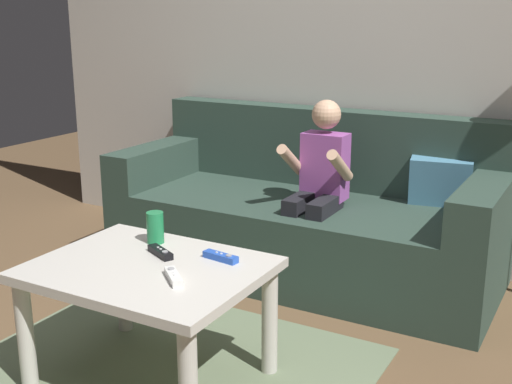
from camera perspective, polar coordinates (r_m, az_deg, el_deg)
The scene contains 9 objects.
wall_back at distance 3.52m, azimuth 10.27°, elevation 14.14°, with size 4.21×0.05×2.50m, color beige.
couch at distance 3.38m, azimuth 4.52°, elevation -2.25°, with size 1.94×0.80×0.82m.
person_seated_on_couch at distance 3.11m, azimuth 5.40°, elevation 0.70°, with size 0.30×0.37×0.92m.
coffee_table at distance 2.37m, azimuth -9.37°, elevation -8.03°, with size 0.80×0.63×0.46m.
area_rug at distance 2.54m, azimuth -8.99°, elevation -15.81°, with size 1.46×1.32×0.01m, color #6B7A5B.
game_remote_black_near_edge at distance 2.42m, azimuth -8.35°, elevation -5.22°, with size 0.14×0.09×0.03m.
game_remote_blue_center at distance 2.35m, azimuth -3.11°, elevation -5.68°, with size 0.14×0.05×0.03m.
game_remote_white_far_corner at distance 2.20m, azimuth -7.21°, elevation -7.34°, with size 0.13×0.12×0.03m.
soda_can at distance 2.54m, azimuth -8.79°, elevation -3.08°, with size 0.07×0.07×0.12m, color #1E7F47.
Camera 1 is at (1.16, -1.48, 1.31)m, focal length 45.80 mm.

